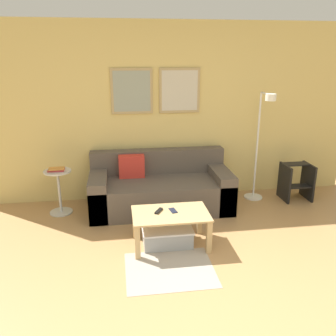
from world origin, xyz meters
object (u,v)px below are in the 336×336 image
couch (160,189)px  floor_lamp (261,145)px  side_table (59,188)px  step_stool (296,181)px  storage_bin (167,235)px  cell_phone (173,210)px  remote_control (159,211)px  book_stack (56,169)px  coffee_table (171,219)px

couch → floor_lamp: bearing=0.5°
side_table → couch: bearing=-0.4°
side_table → step_stool: side_table is taller
couch → side_table: bearing=179.6°
storage_bin → cell_phone: size_ratio=4.11×
storage_bin → step_stool: (2.10, 1.04, 0.18)m
storage_bin → step_stool: size_ratio=1.06×
couch → remote_control: 1.04m
storage_bin → book_stack: (-1.34, 1.04, 0.53)m
storage_bin → side_table: (-1.34, 1.05, 0.26)m
coffee_table → storage_bin: bearing=134.0°
remote_control → floor_lamp: bearing=63.3°
side_table → book_stack: size_ratio=2.78×
remote_control → side_table: bearing=170.4°
coffee_table → remote_control: 0.16m
couch → coffee_table: couch is taller
coffee_table → side_table: (-1.37, 1.08, 0.04)m
step_stool → cell_phone: bearing=-153.1°
couch → book_stack: size_ratio=8.83×
couch → remote_control: couch is taller
side_table → floor_lamp: bearing=0.1°
side_table → step_stool: bearing=-0.0°
coffee_table → step_stool: step_stool is taller
coffee_table → remote_control: remote_control is taller
floor_lamp → cell_phone: 1.82m
storage_bin → remote_control: bearing=172.6°
coffee_table → book_stack: (-1.38, 1.08, 0.31)m
book_stack → cell_phone: size_ratio=1.57×
couch → step_stool: couch is taller
coffee_table → couch: bearing=89.5°
remote_control → cell_phone: 0.16m
book_stack → floor_lamp: bearing=0.2°
remote_control → step_stool: 2.43m
coffee_table → step_stool: size_ratio=1.58×
storage_bin → side_table: side_table is taller
book_stack → remote_control: book_stack is taller
coffee_table → book_stack: size_ratio=3.89×
side_table → book_stack: book_stack is taller
side_table → remote_control: (1.24, -1.03, 0.05)m
storage_bin → side_table: 1.72m
coffee_table → step_stool: (2.07, 1.08, -0.04)m
coffee_table → cell_phone: (0.04, 0.05, 0.08)m
couch → cell_phone: couch is taller
couch → side_table: couch is taller
coffee_table → cell_phone: bearing=54.0°
storage_bin → remote_control: (-0.09, 0.01, 0.31)m
coffee_table → remote_control: size_ratio=5.72×
coffee_table → floor_lamp: 1.90m
coffee_table → side_table: 1.75m
cell_phone → book_stack: bearing=133.5°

